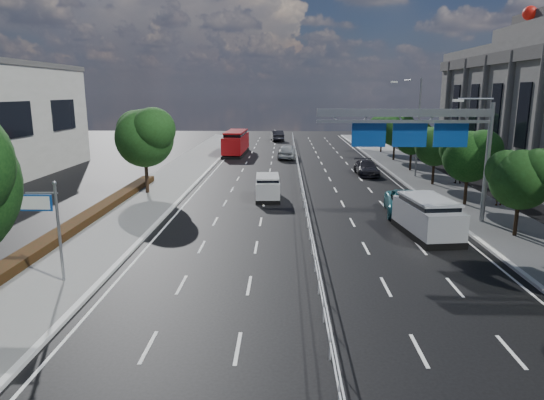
{
  "coord_description": "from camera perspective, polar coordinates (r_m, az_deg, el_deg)",
  "views": [
    {
      "loc": [
        -1.4,
        -18.65,
        7.79
      ],
      "look_at": [
        -1.99,
        5.42,
        2.4
      ],
      "focal_mm": 32.0,
      "sensor_mm": 36.0,
      "label": 1
    }
  ],
  "objects": [
    {
      "name": "white_minivan",
      "position": [
        35.91,
        -0.52,
        1.5
      ],
      "size": [
        1.93,
        4.13,
        1.76
      ],
      "rotation": [
        0.0,
        0.0,
        0.05
      ],
      "color": "black",
      "rests_on": "ground"
    },
    {
      "name": "ground",
      "position": [
        20.26,
        5.34,
        -10.05
      ],
      "size": [
        160.0,
        160.0,
        0.0
      ],
      "primitive_type": "plane",
      "color": "black",
      "rests_on": "ground"
    },
    {
      "name": "kerb_far",
      "position": [
        22.71,
        28.94,
        -8.91
      ],
      "size": [
        0.25,
        140.0,
        0.15
      ],
      "primitive_type": "cube",
      "color": "silver",
      "rests_on": "ground"
    },
    {
      "name": "hedge_near",
      "position": [
        27.5,
        -24.36,
        -4.21
      ],
      "size": [
        1.0,
        36.0,
        0.44
      ],
      "primitive_type": "cube",
      "color": "black",
      "rests_on": "sidewalk_near"
    },
    {
      "name": "silver_minivan",
      "position": [
        27.95,
        17.8,
        -1.93
      ],
      "size": [
        2.85,
        5.43,
        2.16
      ],
      "rotation": [
        0.0,
        0.0,
        0.13
      ],
      "color": "black",
      "rests_on": "ground"
    },
    {
      "name": "overhead_gantry",
      "position": [
        29.92,
        17.36,
        7.87
      ],
      "size": [
        10.24,
        0.38,
        7.45
      ],
      "color": "gray",
      "rests_on": "ground"
    },
    {
      "name": "far_tree_d",
      "position": [
        35.7,
        22.25,
        5.09
      ],
      "size": [
        3.85,
        3.59,
        5.34
      ],
      "color": "black",
      "rests_on": "ground"
    },
    {
      "name": "red_bus",
      "position": [
        62.01,
        -4.27,
        6.81
      ],
      "size": [
        2.67,
        9.98,
        2.96
      ],
      "rotation": [
        0.0,
        0.0,
        -0.03
      ],
      "color": "black",
      "rests_on": "ground"
    },
    {
      "name": "near_car_dark",
      "position": [
        79.05,
        0.6,
        7.58
      ],
      "size": [
        2.39,
        5.3,
        1.69
      ],
      "primitive_type": "imported",
      "rotation": [
        0.0,
        0.0,
        3.26
      ],
      "color": "black",
      "rests_on": "ground"
    },
    {
      "name": "toilet_sign",
      "position": [
        21.51,
        -25.02,
        -1.61
      ],
      "size": [
        1.62,
        0.18,
        4.34
      ],
      "color": "gray",
      "rests_on": "ground"
    },
    {
      "name": "far_tree_f",
      "position": [
        49.95,
        16.2,
        7.19
      ],
      "size": [
        3.52,
        3.28,
        5.02
      ],
      "color": "black",
      "rests_on": "ground"
    },
    {
      "name": "median_fence",
      "position": [
        41.81,
        3.31,
        2.59
      ],
      "size": [
        0.05,
        85.0,
        1.02
      ],
      "color": "silver",
      "rests_on": "ground"
    },
    {
      "name": "far_tree_g",
      "position": [
        57.19,
        14.34,
        8.19
      ],
      "size": [
        3.96,
        3.69,
        5.45
      ],
      "color": "black",
      "rests_on": "ground"
    },
    {
      "name": "pedestrian_b",
      "position": [
        44.3,
        20.94,
        2.91
      ],
      "size": [
        0.94,
        0.83,
        1.63
      ],
      "primitive_type": "imported",
      "rotation": [
        0.0,
        0.0,
        2.82
      ],
      "color": "gray",
      "rests_on": "sidewalk_far"
    },
    {
      "name": "kerb_near",
      "position": [
        21.57,
        -19.59,
        -9.12
      ],
      "size": [
        0.25,
        140.0,
        0.15
      ],
      "primitive_type": "cube",
      "color": "silver",
      "rests_on": "ground"
    },
    {
      "name": "parked_car_teal",
      "position": [
        32.43,
        15.48,
        -0.39
      ],
      "size": [
        3.17,
        5.65,
        1.49
      ],
      "primitive_type": "imported",
      "rotation": [
        0.0,
        0.0,
        -0.13
      ],
      "color": "#155962",
      "rests_on": "ground"
    },
    {
      "name": "parked_car_dark",
      "position": [
        47.21,
        11.05,
        3.74
      ],
      "size": [
        2.01,
        4.79,
        1.38
      ],
      "primitive_type": "imported",
      "rotation": [
        0.0,
        0.0,
        0.02
      ],
      "color": "black",
      "rests_on": "ground"
    },
    {
      "name": "near_tree_back",
      "position": [
        38.24,
        -14.72,
        7.44
      ],
      "size": [
        4.84,
        4.51,
        6.69
      ],
      "color": "black",
      "rests_on": "ground"
    },
    {
      "name": "streetlight_far",
      "position": [
        46.28,
        16.52,
        8.91
      ],
      "size": [
        2.78,
        2.4,
        9.0
      ],
      "color": "gray",
      "rests_on": "ground"
    },
    {
      "name": "sidewalk_near",
      "position": [
        22.58,
        -25.59,
        -8.68
      ],
      "size": [
        5.0,
        140.0,
        0.14
      ],
      "primitive_type": "cube",
      "color": "slate",
      "rests_on": "ground"
    },
    {
      "name": "near_car_silver",
      "position": [
        57.83,
        1.81,
        5.73
      ],
      "size": [
        2.5,
        5.2,
        1.71
      ],
      "primitive_type": "imported",
      "rotation": [
        0.0,
        0.0,
        3.04
      ],
      "color": "#9DA1A4",
      "rests_on": "ground"
    },
    {
      "name": "far_tree_e",
      "position": [
        42.76,
        18.72,
        6.28
      ],
      "size": [
        3.63,
        3.38,
        5.13
      ],
      "color": "black",
      "rests_on": "ground"
    },
    {
      "name": "far_tree_h",
      "position": [
        64.53,
        12.85,
        8.43
      ],
      "size": [
        3.41,
        3.18,
        4.91
      ],
      "color": "black",
      "rests_on": "ground"
    },
    {
      "name": "far_tree_c",
      "position": [
        28.91,
        27.35,
        2.52
      ],
      "size": [
        3.52,
        3.28,
        4.94
      ],
      "color": "black",
      "rests_on": "ground"
    },
    {
      "name": "pedestrian_a",
      "position": [
        36.69,
        25.17,
        0.71
      ],
      "size": [
        0.7,
        0.56,
        1.67
      ],
      "primitive_type": "imported",
      "rotation": [
        0.0,
        0.0,
        3.42
      ],
      "color": "gray",
      "rests_on": "sidewalk_far"
    }
  ]
}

